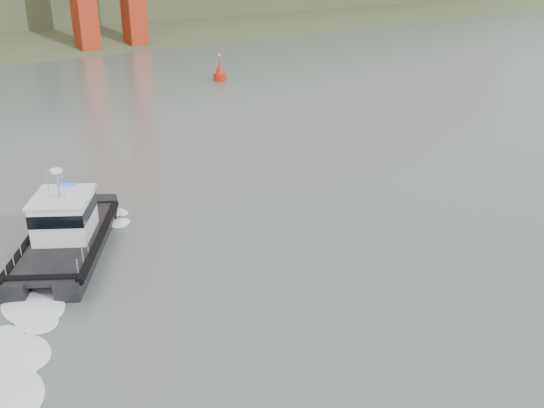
{
  "coord_description": "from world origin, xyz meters",
  "views": [
    {
      "loc": [
        -19.31,
        -15.11,
        13.93
      ],
      "look_at": [
        -1.8,
        6.5,
        2.4
      ],
      "focal_mm": 40.0,
      "sensor_mm": 36.0,
      "label": 1
    }
  ],
  "objects": [
    {
      "name": "ground",
      "position": [
        0.0,
        0.0,
        0.0
      ],
      "size": [
        400.0,
        400.0,
        0.0
      ],
      "primitive_type": "plane",
      "color": "#54645F",
      "rests_on": "ground"
    },
    {
      "name": "patrol_boat",
      "position": [
        -10.17,
        12.52,
        1.15
      ],
      "size": [
        8.25,
        9.68,
        4.58
      ],
      "rotation": [
        0.0,
        0.0,
        -0.62
      ],
      "color": "black",
      "rests_on": "ground"
    },
    {
      "name": "nav_buoy",
      "position": [
        21.1,
        44.53,
        0.86
      ],
      "size": [
        1.57,
        1.57,
        3.27
      ],
      "color": "red",
      "rests_on": "ground"
    }
  ]
}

